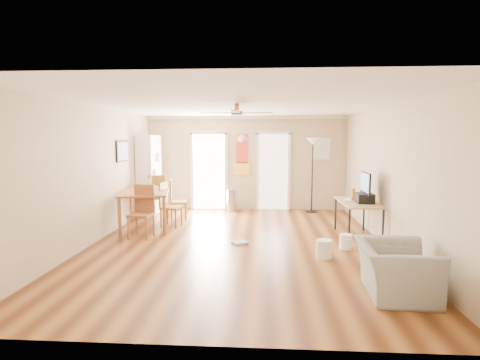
# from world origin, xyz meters

# --- Properties ---
(floor) EXTENTS (7.00, 7.00, 0.00)m
(floor) POSITION_xyz_m (0.00, 0.00, 0.00)
(floor) COLOR brown
(floor) RESTS_ON ground
(ceiling) EXTENTS (5.50, 7.00, 0.00)m
(ceiling) POSITION_xyz_m (0.00, 0.00, 2.60)
(ceiling) COLOR silver
(ceiling) RESTS_ON floor
(wall_back) EXTENTS (5.50, 0.04, 2.60)m
(wall_back) POSITION_xyz_m (0.00, 3.50, 1.30)
(wall_back) COLOR beige
(wall_back) RESTS_ON floor
(wall_front) EXTENTS (5.50, 0.04, 2.60)m
(wall_front) POSITION_xyz_m (0.00, -3.50, 1.30)
(wall_front) COLOR beige
(wall_front) RESTS_ON floor
(wall_left) EXTENTS (0.04, 7.00, 2.60)m
(wall_left) POSITION_xyz_m (-2.75, 0.00, 1.30)
(wall_left) COLOR beige
(wall_left) RESTS_ON floor
(wall_right) EXTENTS (0.04, 7.00, 2.60)m
(wall_right) POSITION_xyz_m (2.75, 0.00, 1.30)
(wall_right) COLOR beige
(wall_right) RESTS_ON floor
(crown_molding) EXTENTS (5.50, 7.00, 0.08)m
(crown_molding) POSITION_xyz_m (0.00, 0.00, 2.56)
(crown_molding) COLOR white
(crown_molding) RESTS_ON wall_back
(kitchen_doorway) EXTENTS (0.90, 0.10, 2.10)m
(kitchen_doorway) POSITION_xyz_m (-1.05, 3.48, 1.05)
(kitchen_doorway) COLOR white
(kitchen_doorway) RESTS_ON wall_back
(bathroom_doorway) EXTENTS (0.80, 0.10, 2.10)m
(bathroom_doorway) POSITION_xyz_m (0.75, 3.48, 1.05)
(bathroom_doorway) COLOR white
(bathroom_doorway) RESTS_ON wall_back
(wall_decal) EXTENTS (0.46, 0.03, 1.10)m
(wall_decal) POSITION_xyz_m (-0.13, 3.48, 1.55)
(wall_decal) COLOR red
(wall_decal) RESTS_ON wall_back
(ac_grille) EXTENTS (0.50, 0.04, 0.60)m
(ac_grille) POSITION_xyz_m (2.05, 3.47, 1.70)
(ac_grille) COLOR white
(ac_grille) RESTS_ON wall_back
(framed_poster) EXTENTS (0.04, 0.66, 0.48)m
(framed_poster) POSITION_xyz_m (-2.73, 1.40, 1.70)
(framed_poster) COLOR black
(framed_poster) RESTS_ON wall_left
(ceiling_fan) EXTENTS (1.24, 1.24, 0.20)m
(ceiling_fan) POSITION_xyz_m (0.00, -0.30, 2.43)
(ceiling_fan) COLOR #593819
(ceiling_fan) RESTS_ON ceiling
(bookshelf) EXTENTS (0.65, 1.01, 2.07)m
(bookshelf) POSITION_xyz_m (-2.52, 2.69, 1.03)
(bookshelf) COLOR white
(bookshelf) RESTS_ON floor
(dining_table) EXTENTS (1.35, 1.86, 0.84)m
(dining_table) POSITION_xyz_m (-2.15, 1.18, 0.42)
(dining_table) COLOR brown
(dining_table) RESTS_ON floor
(dining_chair_right_a) EXTENTS (0.48, 0.48, 0.98)m
(dining_chair_right_a) POSITION_xyz_m (-1.60, 2.02, 0.49)
(dining_chair_right_a) COLOR olive
(dining_chair_right_a) RESTS_ON floor
(dining_chair_right_b) EXTENTS (0.47, 0.47, 0.99)m
(dining_chair_right_b) POSITION_xyz_m (-1.60, 1.29, 0.49)
(dining_chair_right_b) COLOR olive
(dining_chair_right_b) RESTS_ON floor
(dining_chair_near) EXTENTS (0.48, 0.48, 1.05)m
(dining_chair_near) POSITION_xyz_m (-1.97, 0.32, 0.52)
(dining_chair_near) COLOR brown
(dining_chair_near) RESTS_ON floor
(dining_chair_far) EXTENTS (0.49, 0.49, 1.06)m
(dining_chair_far) POSITION_xyz_m (-2.22, 2.47, 0.53)
(dining_chair_far) COLOR olive
(dining_chair_far) RESTS_ON floor
(trash_can) EXTENTS (0.30, 0.30, 0.59)m
(trash_can) POSITION_xyz_m (-0.39, 3.15, 0.30)
(trash_can) COLOR #B0B0B3
(trash_can) RESTS_ON floor
(torchiere_lamp) EXTENTS (0.40, 0.40, 2.00)m
(torchiere_lamp) POSITION_xyz_m (1.79, 3.18, 1.00)
(torchiere_lamp) COLOR black
(torchiere_lamp) RESTS_ON floor
(computer_desk) EXTENTS (0.69, 1.37, 0.74)m
(computer_desk) POSITION_xyz_m (2.36, 0.58, 0.37)
(computer_desk) COLOR tan
(computer_desk) RESTS_ON floor
(imac) EXTENTS (0.10, 0.64, 0.59)m
(imac) POSITION_xyz_m (2.47, 0.50, 1.03)
(imac) COLOR black
(imac) RESTS_ON computer_desk
(keyboard) EXTENTS (0.22, 0.42, 0.01)m
(keyboard) POSITION_xyz_m (2.20, 0.76, 0.74)
(keyboard) COLOR silver
(keyboard) RESTS_ON computer_desk
(printer) EXTENTS (0.32, 0.37, 0.19)m
(printer) POSITION_xyz_m (2.45, 0.44, 0.83)
(printer) COLOR black
(printer) RESTS_ON computer_desk
(orange_bottle) EXTENTS (0.08, 0.08, 0.24)m
(orange_bottle) POSITION_xyz_m (2.30, 0.75, 0.86)
(orange_bottle) COLOR orange
(orange_bottle) RESTS_ON computer_desk
(wastebasket_a) EXTENTS (0.28, 0.28, 0.26)m
(wastebasket_a) POSITION_xyz_m (1.97, -0.20, 0.13)
(wastebasket_a) COLOR white
(wastebasket_a) RESTS_ON floor
(wastebasket_b) EXTENTS (0.29, 0.29, 0.30)m
(wastebasket_b) POSITION_xyz_m (1.49, -0.73, 0.15)
(wastebasket_b) COLOR white
(wastebasket_b) RESTS_ON floor
(floor_cloth) EXTENTS (0.34, 0.32, 0.04)m
(floor_cloth) POSITION_xyz_m (0.03, -0.00, 0.02)
(floor_cloth) COLOR #A4A49E
(floor_cloth) RESTS_ON floor
(armchair) EXTENTS (0.94, 1.05, 0.65)m
(armchair) POSITION_xyz_m (2.15, -2.18, 0.33)
(armchair) COLOR gray
(armchair) RESTS_ON floor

